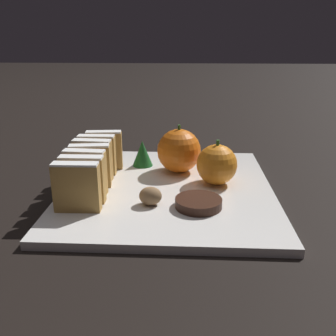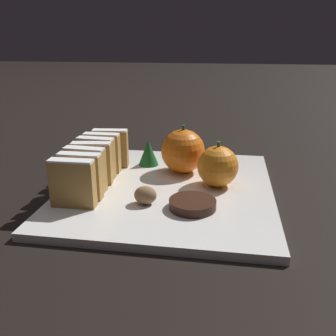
{
  "view_description": "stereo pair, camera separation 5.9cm",
  "coord_description": "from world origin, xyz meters",
  "px_view_note": "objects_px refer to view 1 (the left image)",
  "views": [
    {
      "loc": [
        0.03,
        -0.56,
        0.24
      ],
      "look_at": [
        0.0,
        0.0,
        0.04
      ],
      "focal_mm": 40.0,
      "sensor_mm": 36.0,
      "label": 1
    },
    {
      "loc": [
        0.09,
        -0.55,
        0.24
      ],
      "look_at": [
        0.0,
        0.0,
        0.04
      ],
      "focal_mm": 40.0,
      "sensor_mm": 36.0,
      "label": 2
    }
  ],
  "objects_px": {
    "chocolate_cookie": "(199,203)",
    "orange_far": "(179,151)",
    "orange_near": "(217,165)",
    "walnut": "(150,196)"
  },
  "relations": [
    {
      "from": "orange_near",
      "to": "walnut",
      "type": "height_order",
      "value": "orange_near"
    },
    {
      "from": "orange_far",
      "to": "walnut",
      "type": "xyz_separation_m",
      "value": [
        -0.04,
        -0.14,
        -0.02
      ]
    },
    {
      "from": "orange_near",
      "to": "chocolate_cookie",
      "type": "height_order",
      "value": "orange_near"
    },
    {
      "from": "orange_near",
      "to": "orange_far",
      "type": "relative_size",
      "value": 0.87
    },
    {
      "from": "orange_near",
      "to": "orange_far",
      "type": "height_order",
      "value": "orange_far"
    },
    {
      "from": "orange_near",
      "to": "walnut",
      "type": "xyz_separation_m",
      "value": [
        -0.1,
        -0.09,
        -0.02
      ]
    },
    {
      "from": "orange_near",
      "to": "walnut",
      "type": "bearing_deg",
      "value": -139.1
    },
    {
      "from": "orange_near",
      "to": "chocolate_cookie",
      "type": "xyz_separation_m",
      "value": [
        -0.03,
        -0.09,
        -0.03
      ]
    },
    {
      "from": "orange_far",
      "to": "chocolate_cookie",
      "type": "xyz_separation_m",
      "value": [
        0.03,
        -0.15,
        -0.03
      ]
    },
    {
      "from": "chocolate_cookie",
      "to": "orange_far",
      "type": "bearing_deg",
      "value": 102.13
    }
  ]
}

